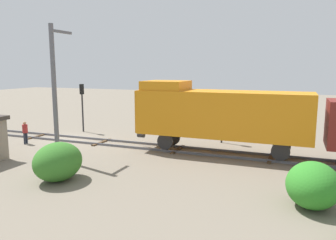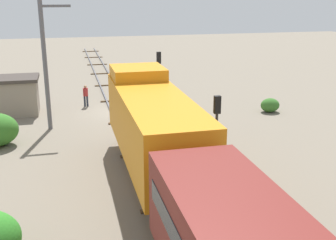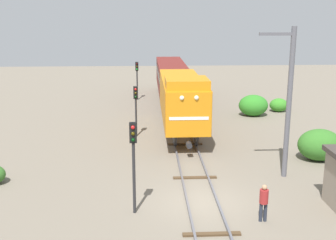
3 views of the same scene
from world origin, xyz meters
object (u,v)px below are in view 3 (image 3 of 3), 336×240
locomotive (182,98)px  traffic_signal_mid (136,102)px  passenger_car_leading (171,76)px  traffic_signal_near (133,151)px  traffic_signal_far (137,74)px  worker_near_track (264,200)px  catenary_mast (288,100)px

locomotive → traffic_signal_mid: (-3.40, -0.50, -0.17)m
passenger_car_leading → traffic_signal_near: (-3.20, -26.27, 0.42)m
passenger_car_leading → traffic_signal_far: traffic_signal_far is taller
worker_near_track → traffic_signal_mid: bearing=41.6°
passenger_car_leading → locomotive: bearing=-90.0°
passenger_car_leading → traffic_signal_mid: bearing=-103.8°
traffic_signal_near → catenary_mast: 9.20m
traffic_signal_near → traffic_signal_mid: bearing=90.9°
traffic_signal_far → traffic_signal_mid: bearing=-89.2°
traffic_signal_near → worker_near_track: traffic_signal_near is taller
traffic_signal_near → traffic_signal_far: traffic_signal_near is taller
passenger_car_leading → traffic_signal_far: 3.61m
passenger_car_leading → catenary_mast: size_ratio=1.71×
locomotive → traffic_signal_near: size_ratio=2.74×
traffic_signal_mid → traffic_signal_far: bearing=90.8°
traffic_signal_far → catenary_mast: 23.77m
locomotive → traffic_signal_mid: bearing=-171.6°
passenger_car_leading → catenary_mast: (4.94, -22.22, 1.82)m
locomotive → worker_near_track: locomotive is taller
catenary_mast → traffic_signal_mid: bearing=134.9°
passenger_car_leading → traffic_signal_far: (-3.60, -0.10, 0.25)m
traffic_signal_far → catenary_mast: (8.54, -22.12, 1.56)m
locomotive → traffic_signal_far: bearing=105.2°
traffic_signal_mid → worker_near_track: 14.80m
traffic_signal_near → traffic_signal_far: (-0.40, 26.17, -0.16)m
catenary_mast → locomotive: bearing=119.1°
passenger_car_leading → traffic_signal_near: size_ratio=3.31×
traffic_signal_far → worker_near_track: size_ratio=2.34×
traffic_signal_near → traffic_signal_mid: 12.44m
passenger_car_leading → catenary_mast: catenary_mast is taller
worker_near_track → catenary_mast: catenary_mast is taller
traffic_signal_near → worker_near_track: 6.03m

